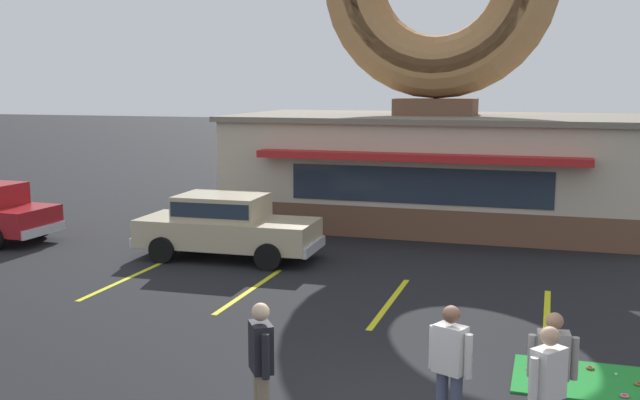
# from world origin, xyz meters

# --- Properties ---
(donut_shop_building) EXTENTS (12.30, 6.75, 10.96)m
(donut_shop_building) POSITION_xyz_m (-1.86, 13.94, 3.74)
(donut_shop_building) COLOR brown
(donut_shop_building) RESTS_ON ground
(mini_donut_near_right) EXTENTS (0.13, 0.13, 0.04)m
(mini_donut_near_right) POSITION_xyz_m (2.96, 1.93, 0.05)
(mini_donut_near_right) COLOR brown
(mini_donut_near_right) RESTS_ON putting_mat
(mini_donut_mid_left) EXTENTS (0.13, 0.13, 0.04)m
(mini_donut_mid_left) POSITION_xyz_m (2.73, 1.43, 0.05)
(mini_donut_mid_left) COLOR #D8667F
(mini_donut_mid_left) RESTS_ON putting_mat
(mini_donut_mid_right) EXTENTS (0.13, 0.13, 0.04)m
(mini_donut_mid_right) POSITION_xyz_m (2.32, 2.38, 0.05)
(mini_donut_mid_right) COLOR brown
(mini_donut_mid_right) RESTS_ON putting_mat
(mini_donut_far_centre) EXTENTS (0.13, 0.13, 0.04)m
(mini_donut_far_centre) POSITION_xyz_m (1.46, 2.05, 0.05)
(mini_donut_far_centre) COLOR #D17F47
(mini_donut_far_centre) RESTS_ON putting_mat
(mini_donut_extra) EXTENTS (0.13, 0.13, 0.04)m
(mini_donut_extra) POSITION_xyz_m (1.85, 2.52, 0.05)
(mini_donut_extra) COLOR brown
(mini_donut_extra) RESTS_ON putting_mat
(golf_ball) EXTENTS (0.04, 0.04, 0.04)m
(golf_ball) POSITION_xyz_m (2.68, 2.21, 0.05)
(golf_ball) COLOR white
(golf_ball) RESTS_ON putting_mat
(car_champagne) EXTENTS (4.61, 2.07, 1.60)m
(car_champagne) POSITION_xyz_m (-6.04, 7.56, 0.87)
(car_champagne) COLOR #BCAD89
(car_champagne) RESTS_ON ground
(pedestrian_blue_sweater_man) EXTENTS (0.55, 0.37, 1.66)m
(pedestrian_blue_sweater_man) POSITION_xyz_m (0.55, -0.38, 0.92)
(pedestrian_blue_sweater_man) COLOR #474C66
(pedestrian_blue_sweater_man) RESTS_ON ground
(pedestrian_hooded_kid) EXTENTS (0.59, 0.28, 1.60)m
(pedestrian_hooded_kid) POSITION_xyz_m (1.75, -0.08, 0.88)
(pedestrian_hooded_kid) COLOR #474C66
(pedestrian_hooded_kid) RESTS_ON ground
(pedestrian_leather_jacket_man) EXTENTS (0.42, 0.50, 1.65)m
(pedestrian_leather_jacket_man) POSITION_xyz_m (1.70, -0.81, 0.91)
(pedestrian_leather_jacket_man) COLOR #232328
(pedestrian_leather_jacket_man) RESTS_ON ground
(pedestrian_clipboard_woman) EXTENTS (0.41, 0.51, 1.69)m
(pedestrian_clipboard_woman) POSITION_xyz_m (-1.66, -1.05, 0.94)
(pedestrian_clipboard_woman) COLOR #7F7056
(pedestrian_clipboard_woman) RESTS_ON ground
(parking_stripe_far_left) EXTENTS (0.12, 3.60, 0.01)m
(parking_stripe_far_left) POSITION_xyz_m (-7.33, 5.00, 0.00)
(parking_stripe_far_left) COLOR yellow
(parking_stripe_far_left) RESTS_ON ground
(parking_stripe_left) EXTENTS (0.12, 3.60, 0.01)m
(parking_stripe_left) POSITION_xyz_m (-4.33, 5.00, 0.00)
(parking_stripe_left) COLOR yellow
(parking_stripe_left) RESTS_ON ground
(parking_stripe_mid_left) EXTENTS (0.12, 3.60, 0.01)m
(parking_stripe_mid_left) POSITION_xyz_m (-1.33, 5.00, 0.00)
(parking_stripe_mid_left) COLOR yellow
(parking_stripe_mid_left) RESTS_ON ground
(parking_stripe_centre) EXTENTS (0.12, 3.60, 0.01)m
(parking_stripe_centre) POSITION_xyz_m (1.67, 5.00, 0.00)
(parking_stripe_centre) COLOR yellow
(parking_stripe_centre) RESTS_ON ground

